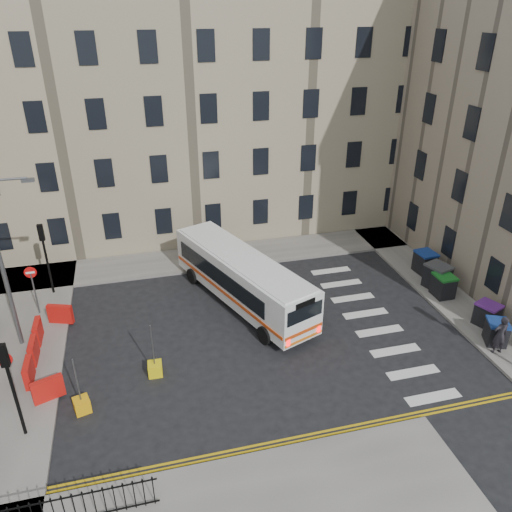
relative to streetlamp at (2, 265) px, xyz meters
name	(u,v)px	position (x,y,z in m)	size (l,w,h in m)	color
ground	(295,329)	(13.00, -2.00, -4.34)	(120.00, 120.00, 0.00)	black
pavement_north	(160,264)	(7.00, 6.60, -4.26)	(36.00, 3.20, 0.15)	slate
pavement_east	(415,269)	(22.00, 2.00, -4.26)	(2.40, 26.00, 0.15)	slate
terrace_north	(124,103)	(6.00, 13.50, 4.28)	(38.30, 10.80, 17.20)	tan
traffic_light_nw	(44,248)	(1.00, 4.50, -1.47)	(0.28, 0.22, 4.10)	black
traffic_light_sw	(9,377)	(1.00, -6.00, -1.47)	(0.28, 0.22, 4.10)	black
streetlamp	(2,265)	(0.00, 0.00, 0.00)	(0.50, 0.22, 8.14)	#595B5E
no_entry_north	(32,281)	(0.50, 2.50, -2.26)	(0.60, 0.08, 3.00)	#595B5E
no_entry_south	(7,369)	(0.50, -4.50, -2.26)	(0.60, 0.08, 3.00)	#595B5E
roadworks_barriers	(42,349)	(1.16, -1.50, -3.69)	(1.66, 6.26, 1.00)	red
bus	(242,277)	(10.98, 1.06, -2.74)	(5.80, 10.30, 2.77)	white
wheelie_bin_a	(496,332)	(21.73, -5.56, -3.60)	(1.26, 1.34, 1.17)	black
wheelie_bin_b	(487,314)	(22.27, -4.18, -3.58)	(1.28, 1.36, 1.19)	black
wheelie_bin_c	(443,285)	(21.74, -1.20, -3.55)	(1.00, 1.15, 1.26)	black
wheelie_bin_d	(437,276)	(21.91, -0.32, -3.48)	(1.45, 1.55, 1.41)	black
wheelie_bin_e	(425,262)	(22.22, 1.45, -3.53)	(1.13, 1.27, 1.30)	black
pedestrian	(500,335)	(21.33, -6.23, -3.22)	(0.70, 0.46, 1.93)	black
bollard_yellow	(82,405)	(3.01, -5.18, -4.04)	(0.60, 0.60, 0.60)	#EEA30D
bollard_chevron	(155,369)	(5.99, -3.69, -4.04)	(0.60, 0.60, 0.60)	yellow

